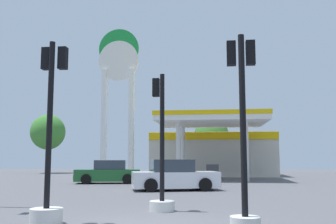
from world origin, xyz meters
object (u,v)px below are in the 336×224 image
traffic_signal_3 (49,165)px  tree_1 (211,135)px  traffic_signal_0 (243,153)px  car_0 (108,173)px  traffic_signal_2 (161,172)px  station_pole_sign (118,83)px  car_2 (175,176)px  tree_0 (48,132)px

traffic_signal_3 → tree_1: tree_1 is taller
traffic_signal_0 → car_0: bearing=116.3°
traffic_signal_2 → tree_1: 28.29m
car_0 → tree_1: tree_1 is taller
station_pole_sign → tree_1: 12.11m
car_0 → car_2: car_2 is taller
traffic_signal_3 → tree_0: size_ratio=0.73×
traffic_signal_3 → tree_0: tree_0 is taller
traffic_signal_3 → tree_1: size_ratio=0.79×
station_pole_sign → traffic_signal_3: bearing=-79.5°
car_0 → traffic_signal_2: (5.07, -11.99, 0.51)m
traffic_signal_2 → car_2: bearing=93.1°
traffic_signal_0 → tree_1: 31.08m
car_0 → tree_0: bearing=126.3°
traffic_signal_2 → tree_1: tree_1 is taller
car_2 → traffic_signal_3: 10.10m
traffic_signal_0 → tree_0: 34.95m
station_pole_sign → traffic_signal_0: station_pole_sign is taller
station_pole_sign → traffic_signal_2: (6.55, -19.70, -6.73)m
car_0 → tree_0: size_ratio=0.69×
station_pole_sign → car_2: 15.59m
car_0 → traffic_signal_0: traffic_signal_0 is taller
car_2 → traffic_signal_3: size_ratio=1.00×
traffic_signal_0 → tree_0: tree_0 is taller
station_pole_sign → traffic_signal_2: bearing=-71.6°
traffic_signal_0 → tree_0: size_ratio=0.71×
traffic_signal_2 → traffic_signal_3: size_ratio=0.92×
station_pole_sign → car_2: station_pole_sign is taller
tree_0 → station_pole_sign: bearing=-37.3°
tree_0 → traffic_signal_0: bearing=-58.5°
traffic_signal_0 → traffic_signal_3: traffic_signal_3 is taller
car_0 → car_2: size_ratio=0.95×
car_2 → traffic_signal_3: traffic_signal_3 is taller
car_2 → traffic_signal_2: (0.39, -7.32, 0.48)m
car_2 → traffic_signal_0: traffic_signal_0 is taller
traffic_signal_2 → traffic_signal_0: bearing=-51.6°
car_0 → traffic_signal_0: bearing=-63.7°
station_pole_sign → tree_0: station_pole_sign is taller
station_pole_sign → tree_0: bearing=142.7°
car_2 → tree_0: size_ratio=0.73×
car_2 → traffic_signal_3: (-2.02, -9.87, 0.71)m
traffic_signal_3 → tree_0: 32.51m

